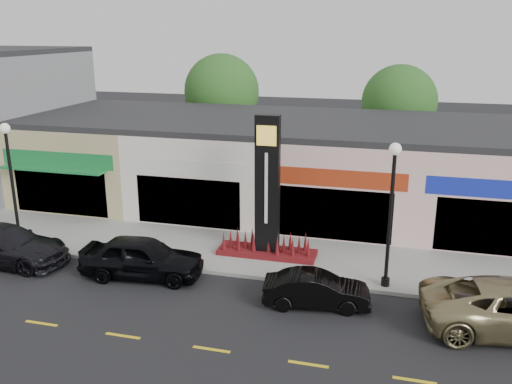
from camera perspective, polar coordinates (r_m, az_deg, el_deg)
ground at (r=20.75m, az=-9.88°, el=-10.48°), size 120.00×120.00×0.00m
sidewalk at (r=24.35m, az=-5.66°, el=-5.86°), size 52.00×4.30×0.15m
curb at (r=22.44m, az=-7.67°, el=-7.98°), size 52.00×0.20×0.15m
shop_beige at (r=33.36m, az=-15.33°, el=4.06°), size 7.00×10.85×4.80m
shop_cream at (r=30.51m, az=-3.81°, el=3.46°), size 7.00×10.01×4.80m
shop_pink_w at (r=29.10m, az=9.39°, el=2.61°), size 7.00×10.01×4.80m
shop_pink_e at (r=29.34m, az=23.12°, el=1.58°), size 7.00×10.01×4.80m
tree_rear_west at (r=38.33m, az=-3.64°, el=10.49°), size 5.20×5.20×7.83m
tree_rear_mid at (r=36.44m, az=14.83°, el=9.11°), size 4.80×4.80×7.29m
lamp_west_near at (r=25.67m, az=-24.40°, el=1.89°), size 0.44×0.44×5.47m
lamp_east_near at (r=20.06m, az=14.06°, el=-0.97°), size 0.44×0.44×5.47m
pylon_sign at (r=22.61m, az=1.19°, el=-1.63°), size 4.20×1.30×6.00m
car_dark_sedan at (r=24.96m, az=-25.09°, el=-5.07°), size 2.40×5.60×1.61m
car_black_sedan at (r=21.87m, az=-11.90°, el=-6.75°), size 2.40×4.99×1.64m
car_black_conv at (r=19.46m, az=6.40°, el=-10.21°), size 1.80×3.89×1.24m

